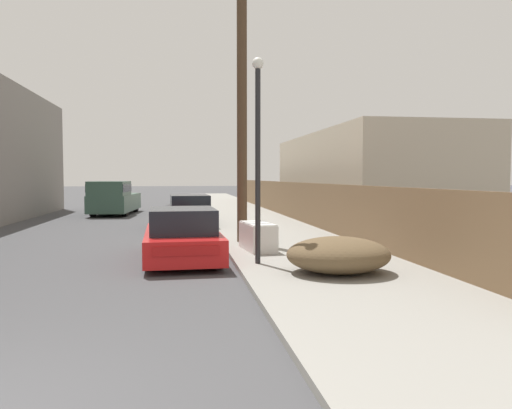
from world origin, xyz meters
The scene contains 10 objects.
sidewalk_curb centered at (5.30, 23.50, 0.06)m, with size 4.20×63.00×0.12m, color gray.
discarded_fridge centered at (4.01, 8.99, 0.49)m, with size 0.84×1.67×0.76m.
parked_sports_car_red centered at (2.00, 8.38, 0.59)m, with size 1.95×4.49×1.32m.
car_parked_mid centered at (2.34, 16.84, 0.63)m, with size 1.97×4.68×1.34m.
pickup_truck centered at (-1.65, 24.04, 0.92)m, with size 2.37×5.72×1.85m.
utility_pole centered at (3.81, 10.79, 4.80)m, with size 1.80×0.30×9.14m.
street_lamp centered at (3.69, 6.94, 2.81)m, with size 0.26×0.26×4.62m.
brush_pile centered at (5.15, 5.60, 0.49)m, with size 2.14×1.91×0.74m.
wooden_fence centered at (7.25, 20.29, 0.98)m, with size 0.08×37.97×1.71m, color brown.
building_right_house centered at (11.62, 21.11, 2.16)m, with size 6.00×15.35×4.32m, color beige.
Camera 1 is at (1.95, -4.17, 2.08)m, focal length 35.00 mm.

